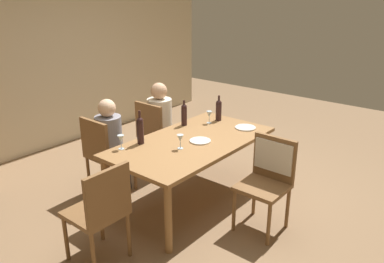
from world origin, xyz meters
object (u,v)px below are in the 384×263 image
at_px(person_man_bearded, 111,139).
at_px(person_woman_host, 161,119).
at_px(wine_glass_centre, 180,139).
at_px(wine_glass_near_left, 209,115).
at_px(chair_left_end, 101,208).
at_px(chair_near, 270,170).
at_px(chair_far_right, 155,131).
at_px(dinner_plate_guest_left, 245,128).
at_px(dining_table, 192,147).
at_px(chair_far_left, 104,151).
at_px(dinner_plate_host, 200,141).
at_px(wine_bottle_tall_green, 140,129).
at_px(wine_bottle_short_olive, 219,109).
at_px(wine_glass_near_right, 121,139).
at_px(wine_bottle_dark_red, 184,114).

bearing_deg(person_man_bearded, person_woman_host, 90.00).
bearing_deg(wine_glass_centre, wine_glass_near_left, 17.21).
xyz_separation_m(chair_left_end, chair_near, (1.42, -0.79, 0.06)).
height_order(chair_far_right, wine_glass_centre, chair_far_right).
relative_size(chair_far_right, chair_left_end, 1.00).
bearing_deg(dinner_plate_guest_left, person_woman_host, 102.89).
bearing_deg(dining_table, chair_left_end, -176.16).
distance_m(chair_far_left, dinner_plate_host, 1.12).
distance_m(chair_far_left, wine_glass_centre, 1.01).
distance_m(dinner_plate_host, dinner_plate_guest_left, 0.68).
bearing_deg(dinner_plate_host, dining_table, 108.45).
xyz_separation_m(chair_far_right, wine_glass_near_left, (0.25, -0.67, 0.30)).
xyz_separation_m(dining_table, wine_bottle_tall_green, (-0.41, 0.36, 0.23)).
distance_m(person_man_bearded, wine_bottle_tall_green, 0.57).
bearing_deg(person_man_bearded, chair_far_right, 90.00).
relative_size(chair_far_right, chair_far_left, 1.00).
bearing_deg(chair_far_right, chair_left_end, -59.35).
height_order(dinner_plate_host, dinner_plate_guest_left, same).
relative_size(chair_near, wine_bottle_tall_green, 2.58).
height_order(dining_table, wine_bottle_short_olive, wine_bottle_short_olive).
xyz_separation_m(chair_far_left, chair_left_end, (-0.80, -0.96, 0.00)).
xyz_separation_m(chair_near, wine_bottle_short_olive, (0.61, 1.05, 0.27)).
bearing_deg(dinner_plate_host, chair_near, -83.17).
xyz_separation_m(wine_glass_near_right, dinner_plate_host, (0.67, -0.49, -0.10)).
relative_size(dining_table, wine_glass_near_right, 12.33).
xyz_separation_m(chair_far_right, wine_bottle_short_olive, (0.40, -0.70, 0.33)).
distance_m(person_man_bearded, dinner_plate_host, 1.05).
distance_m(chair_left_end, wine_glass_near_left, 1.92).
height_order(person_woman_host, wine_bottle_tall_green, person_woman_host).
bearing_deg(dinner_plate_host, chair_far_left, 118.80).
bearing_deg(chair_left_end, person_woman_host, 28.99).
distance_m(dining_table, chair_far_right, 0.94).
height_order(wine_bottle_short_olive, wine_glass_near_left, wine_bottle_short_olive).
xyz_separation_m(wine_bottle_dark_red, dinner_plate_host, (-0.29, -0.47, -0.13)).
distance_m(wine_glass_near_right, dinner_plate_guest_left, 1.48).
relative_size(chair_left_end, person_man_bearded, 0.83).
height_order(chair_near, person_woman_host, person_woman_host).
relative_size(wine_bottle_dark_red, wine_glass_near_left, 2.04).
bearing_deg(wine_bottle_short_olive, wine_bottle_dark_red, 152.65).
bearing_deg(wine_bottle_dark_red, dining_table, -129.99).
relative_size(chair_far_right, wine_glass_centre, 6.17).
height_order(chair_near, person_man_bearded, person_man_bearded).
bearing_deg(chair_near, wine_bottle_dark_red, -9.01).
bearing_deg(person_woman_host, wine_glass_centre, -36.63).
height_order(chair_far_right, wine_bottle_dark_red, wine_bottle_dark_red).
xyz_separation_m(wine_bottle_short_olive, dinner_plate_host, (-0.70, -0.26, -0.13)).
bearing_deg(wine_bottle_tall_green, dinner_plate_guest_left, -28.28).
xyz_separation_m(chair_far_left, wine_glass_near_right, (-0.14, -0.48, 0.30)).
xyz_separation_m(chair_far_left, person_woman_host, (0.94, 0.00, 0.13)).
distance_m(person_woman_host, wine_glass_centre, 1.17).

